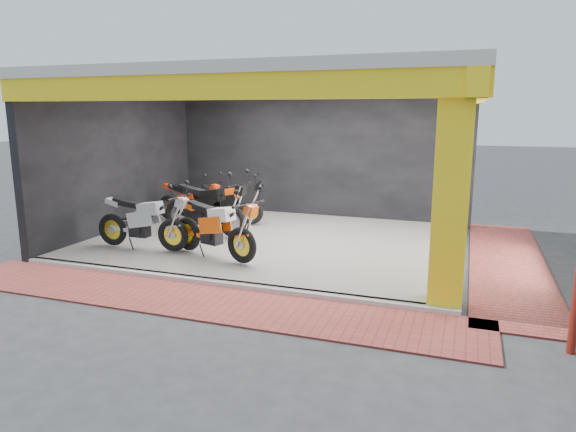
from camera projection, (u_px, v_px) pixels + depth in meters
name	position (u px, v px, depth m)	size (l,w,h in m)	color
ground	(240.00, 269.00, 9.71)	(80.00, 80.00, 0.00)	#2D2D30
showroom_floor	(277.00, 241.00, 11.55)	(8.00, 6.00, 0.10)	silver
showroom_ceiling	(277.00, 79.00, 10.84)	(8.40, 6.40, 0.20)	beige
back_wall	(317.00, 155.00, 14.08)	(8.20, 0.20, 3.50)	black
left_wall	(121.00, 160.00, 12.55)	(0.20, 6.20, 3.50)	black
corner_column	(451.00, 194.00, 7.45)	(0.50, 0.50, 3.50)	yellow
header_beam_front	(210.00, 87.00, 8.13)	(8.40, 0.30, 0.40)	yellow
header_beam_right	(476.00, 91.00, 9.59)	(0.30, 6.40, 0.40)	yellow
floor_kerb	(215.00, 283.00, 8.76)	(8.00, 0.20, 0.10)	silver
paver_front	(192.00, 300.00, 8.05)	(9.00, 1.40, 0.03)	#963531
paver_right	(508.00, 263.00, 9.99)	(1.40, 7.00, 0.03)	#963531
moto_hero	(241.00, 228.00, 9.51)	(2.30, 0.85, 1.41)	#FF590A
moto_row_a	(172.00, 219.00, 10.32)	(2.27, 0.84, 1.39)	#A4A8AC
moto_row_b	(232.00, 206.00, 11.45)	(2.44, 0.90, 1.49)	black
moto_row_c	(251.00, 200.00, 12.84)	(2.09, 0.77, 1.28)	black
moto_row_d	(208.00, 200.00, 12.77)	(2.11, 0.78, 1.29)	red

